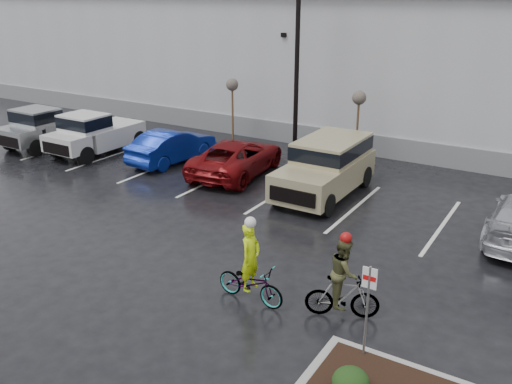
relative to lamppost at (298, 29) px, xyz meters
The scene contains 15 objects.
ground 13.87m from the lamppost, 71.57° to the right, with size 120.00×120.00×0.00m, color black.
warehouse 10.95m from the lamppost, 68.18° to the left, with size 60.50×15.50×7.20m.
wooded_ridge 33.35m from the lamppost, 83.09° to the left, with size 80.00×25.00×6.00m, color #243817.
lamppost is the anchor object (origin of this frame).
sapling_west 5.07m from the lamppost, 165.96° to the left, with size 0.60×0.60×3.20m.
sapling_mid 4.00m from the lamppost, 21.80° to the left, with size 0.60×0.60×3.20m.
shrub_a 16.15m from the lamppost, 58.39° to the right, with size 0.70×0.70×0.52m, color black.
fire_lane_sign 14.78m from the lamppost, 56.54° to the right, with size 0.30×0.05×2.20m.
pickup_silver 12.87m from the lamppost, 160.99° to the right, with size 2.10×5.20×1.96m, color #A4A9AC, non-canonical shape.
pickup_white 10.27m from the lamppost, 157.05° to the right, with size 2.10×5.20×1.96m, color silver, non-canonical shape.
car_blue 7.37m from the lamppost, 145.95° to the right, with size 1.54×4.41×1.45m, color navy.
car_red 5.90m from the lamppost, 110.27° to the right, with size 2.40×5.21×1.45m, color maroon.
suv_tan 6.48m from the lamppost, 48.38° to the right, with size 2.20×5.10×2.06m, color tan, non-canonical shape.
cyclist_hivis 12.95m from the lamppost, 67.43° to the right, with size 1.87×0.71×2.24m.
cyclist_olive 13.41m from the lamppost, 57.22° to the right, with size 1.72×1.10×2.16m.
Camera 1 is at (6.76, -8.83, 7.19)m, focal length 38.00 mm.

